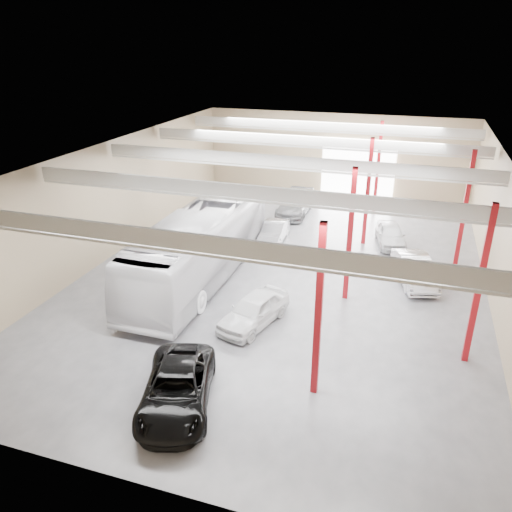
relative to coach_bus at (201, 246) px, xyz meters
The scene contains 8 objects.
depot_shell 6.00m from the coach_bus, 30.07° to the left, with size 22.12×32.12×7.06m.
coach_bus is the anchor object (origin of this frame).
black_sedan 10.89m from the coach_bus, 71.23° to the right, with size 2.46×5.33×1.48m, color black.
car_row_a 5.98m from the coach_bus, 41.58° to the right, with size 1.77×4.40×1.50m, color white.
car_row_b 7.14m from the coach_bus, 70.41° to the left, with size 1.41×4.03×1.33m, color #9E9EA3.
car_row_c 12.82m from the coach_bus, 79.37° to the left, with size 2.16×5.31×1.54m, color slate.
car_right_near 11.98m from the coach_bus, 14.94° to the left, with size 1.63×4.67×1.54m, color silver.
car_right_far 13.01m from the coach_bus, 40.47° to the left, with size 1.67×4.14×1.41m, color silver.
Camera 1 is at (6.46, -25.60, 12.63)m, focal length 35.00 mm.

